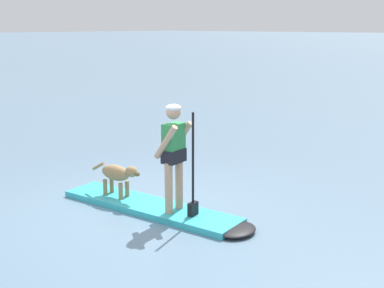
# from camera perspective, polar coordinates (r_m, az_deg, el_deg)

# --- Properties ---
(ground_plane) EXTENTS (400.00, 400.00, 0.00)m
(ground_plane) POSITION_cam_1_polar(r_m,az_deg,el_deg) (8.11, -4.84, -7.40)
(ground_plane) COLOR slate
(paddleboard) EXTENTS (3.49, 1.12, 0.10)m
(paddleboard) POSITION_cam_1_polar(r_m,az_deg,el_deg) (7.95, -3.58, -7.41)
(paddleboard) COLOR #33B2BF
(paddleboard) RESTS_ON ground_plane
(person_paddler) EXTENTS (0.64, 0.52, 1.64)m
(person_paddler) POSITION_cam_1_polar(r_m,az_deg,el_deg) (7.49, -1.98, -0.76)
(person_paddler) COLOR tan
(person_paddler) RESTS_ON paddleboard
(dog) EXTENTS (1.05, 0.29, 0.56)m
(dog) POSITION_cam_1_polar(r_m,az_deg,el_deg) (8.37, -8.37, -3.39)
(dog) COLOR #997A51
(dog) RESTS_ON paddleboard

